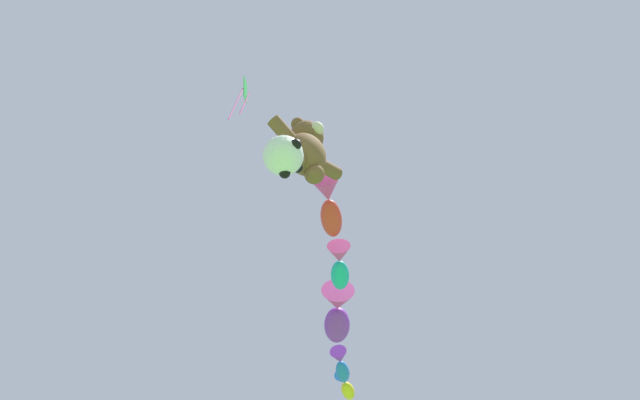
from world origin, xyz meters
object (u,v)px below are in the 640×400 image
fish_kite_cobalt (341,364)px  fish_kite_goldfin (346,385)px  diamond_kite (244,93)px  fish_kite_crimson (329,204)px  fish_kite_teal (340,265)px  soccer_ball_kite (284,156)px  teddy_bear_kite (306,149)px  fish_kite_violet (337,313)px

fish_kite_cobalt → fish_kite_goldfin: bearing=39.7°
diamond_kite → fish_kite_crimson: bearing=4.6°
fish_kite_crimson → fish_kite_cobalt: fish_kite_crimson is taller
fish_kite_crimson → fish_kite_teal: bearing=37.3°
fish_kite_teal → fish_kite_crimson: bearing=-142.7°
soccer_ball_kite → fish_kite_crimson: fish_kite_crimson is taller
teddy_bear_kite → fish_kite_crimson: 2.03m
teddy_bear_kite → fish_kite_teal: (3.46, 2.23, 0.04)m
teddy_bear_kite → soccer_ball_kite: teddy_bear_kite is taller
soccer_ball_kite → teddy_bear_kite: bearing=10.6°
fish_kite_crimson → diamond_kite: diamond_kite is taller
teddy_bear_kite → fish_kite_cobalt: 8.90m
soccer_ball_kite → fish_kite_violet: bearing=35.0°
teddy_bear_kite → fish_kite_goldfin: 11.29m
teddy_bear_kite → fish_kite_teal: size_ratio=1.49×
soccer_ball_kite → fish_kite_goldfin: size_ratio=0.65×
teddy_bear_kite → fish_kite_crimson: (1.77, 0.95, 0.23)m
fish_kite_teal → fish_kite_violet: (1.60, 1.71, 0.30)m
fish_kite_teal → fish_kite_violet: fish_kite_violet is taller
fish_kite_teal → diamond_kite: bearing=-163.6°
fish_kite_crimson → fish_kite_goldfin: fish_kite_goldfin is taller
fish_kite_violet → fish_kite_goldfin: 4.89m
soccer_ball_kite → fish_kite_violet: fish_kite_violet is taller
diamond_kite → teddy_bear_kite: bearing=-18.8°
fish_kite_cobalt → diamond_kite: diamond_kite is taller
teddy_bear_kite → soccer_ball_kite: bearing=-169.4°
fish_kite_teal → soccer_ball_kite: bearing=-150.7°
fish_kite_crimson → fish_kite_teal: (1.68, 1.28, -0.20)m
teddy_bear_kite → fish_kite_violet: size_ratio=1.05×
soccer_ball_kite → fish_kite_teal: fish_kite_teal is taller
teddy_bear_kite → fish_kite_crimson: bearing=28.2°
fish_kite_violet → fish_kite_cobalt: fish_kite_violet is taller
soccer_ball_kite → diamond_kite: 3.87m
teddy_bear_kite → fish_kite_goldfin: size_ratio=1.56×
fish_kite_violet → diamond_kite: bearing=-154.7°
teddy_bear_kite → fish_kite_teal: teddy_bear_kite is taller
fish_kite_goldfin → fish_kite_crimson: bearing=-138.3°
fish_kite_violet → soccer_ball_kite: bearing=-145.0°
teddy_bear_kite → diamond_kite: bearing=161.2°
fish_kite_goldfin → diamond_kite: (-10.60, -6.46, 0.76)m
soccer_ball_kite → fish_kite_crimson: size_ratio=0.53×
teddy_bear_kite → fish_kite_crimson: size_ratio=1.27×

